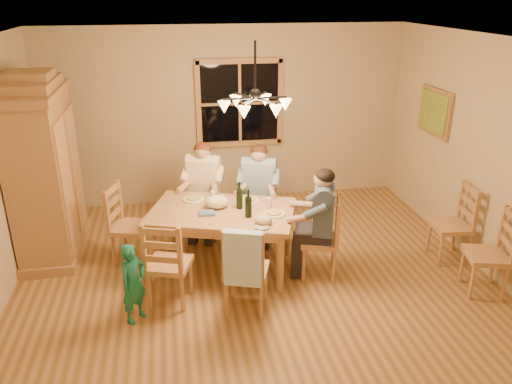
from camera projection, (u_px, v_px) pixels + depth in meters
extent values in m
plane|color=brown|center=(255.00, 278.00, 5.89)|extent=(5.50, 5.50, 0.00)
cube|color=white|center=(255.00, 40.00, 4.87)|extent=(5.50, 5.00, 0.02)
cube|color=tan|center=(227.00, 116.00, 7.66)|extent=(5.50, 0.02, 2.70)
cube|color=tan|center=(486.00, 156.00, 5.83)|extent=(0.02, 5.00, 2.70)
cube|color=black|center=(240.00, 103.00, 7.60)|extent=(1.20, 0.03, 1.20)
cube|color=#BA7D52|center=(240.00, 103.00, 7.58)|extent=(1.30, 0.06, 1.30)
cube|color=#A27A46|center=(435.00, 112.00, 6.83)|extent=(0.04, 0.78, 0.64)
cube|color=#1E6B2D|center=(433.00, 112.00, 6.82)|extent=(0.02, 0.68, 0.54)
cylinder|color=black|center=(255.00, 68.00, 4.97)|extent=(0.02, 0.02, 0.53)
sphere|color=black|center=(255.00, 94.00, 5.07)|extent=(0.12, 0.12, 0.12)
cylinder|color=black|center=(270.00, 98.00, 5.11)|extent=(0.34, 0.02, 0.02)
cone|color=#FFB259|center=(285.00, 105.00, 5.17)|extent=(0.13, 0.13, 0.12)
cylinder|color=black|center=(260.00, 95.00, 5.23)|extent=(0.19, 0.31, 0.02)
cone|color=#FFB259|center=(265.00, 100.00, 5.40)|extent=(0.13, 0.13, 0.12)
cylinder|color=black|center=(245.00, 96.00, 5.20)|extent=(0.19, 0.31, 0.02)
cone|color=#FFB259|center=(236.00, 101.00, 5.34)|extent=(0.13, 0.13, 0.12)
cylinder|color=black|center=(240.00, 99.00, 5.06)|extent=(0.34, 0.02, 0.02)
cone|color=#FFB259|center=(224.00, 107.00, 5.06)|extent=(0.13, 0.13, 0.12)
cylinder|color=black|center=(250.00, 101.00, 4.95)|extent=(0.19, 0.31, 0.02)
cone|color=#FFB259|center=(244.00, 113.00, 4.84)|extent=(0.13, 0.13, 0.12)
cylinder|color=black|center=(265.00, 101.00, 4.97)|extent=(0.19, 0.31, 0.02)
cone|color=#FFB259|center=(276.00, 111.00, 4.89)|extent=(0.13, 0.13, 0.12)
cube|color=#A27A46|center=(45.00, 179.00, 6.13)|extent=(0.60, 1.30, 2.00)
cube|color=#A27A46|center=(31.00, 93.00, 5.74)|extent=(0.66, 1.40, 0.10)
cube|color=#A27A46|center=(29.00, 85.00, 5.70)|extent=(0.58, 1.00, 0.12)
cube|color=#A27A46|center=(28.00, 76.00, 5.66)|extent=(0.52, 0.55, 0.10)
cube|color=#BA7D52|center=(67.00, 187.00, 5.88)|extent=(0.03, 0.55, 1.60)
cube|color=#BA7D52|center=(76.00, 168.00, 6.48)|extent=(0.03, 0.55, 1.60)
cube|color=#A27A46|center=(57.00, 246.00, 6.49)|extent=(0.66, 1.40, 0.12)
cube|color=#A6744A|center=(222.00, 213.00, 5.85)|extent=(1.90, 1.49, 0.06)
cube|color=#BA7D52|center=(222.00, 219.00, 5.88)|extent=(1.71, 1.30, 0.10)
cylinder|color=#BA7D52|center=(153.00, 253.00, 5.72)|extent=(0.09, 0.09, 0.70)
cylinder|color=#BA7D52|center=(280.00, 263.00, 5.52)|extent=(0.09, 0.09, 0.70)
cylinder|color=#BA7D52|center=(174.00, 223.00, 6.47)|extent=(0.09, 0.09, 0.70)
cylinder|color=#BA7D52|center=(287.00, 230.00, 6.27)|extent=(0.09, 0.09, 0.70)
cube|color=#BA7D52|center=(205.00, 206.00, 6.73)|extent=(0.55, 0.54, 0.06)
cube|color=#BA7D52|center=(204.00, 187.00, 6.63)|extent=(0.38, 0.17, 0.54)
cube|color=#BA7D52|center=(259.00, 209.00, 6.63)|extent=(0.55, 0.54, 0.06)
cube|color=#BA7D52|center=(259.00, 190.00, 6.53)|extent=(0.38, 0.17, 0.54)
cube|color=#BA7D52|center=(169.00, 265.00, 5.29)|extent=(0.55, 0.54, 0.06)
cube|color=#BA7D52|center=(167.00, 242.00, 5.19)|extent=(0.38, 0.17, 0.54)
cube|color=#BA7D52|center=(246.00, 271.00, 5.18)|extent=(0.55, 0.54, 0.06)
cube|color=#BA7D52|center=(246.00, 248.00, 5.08)|extent=(0.38, 0.17, 0.54)
cube|color=#BA7D52|center=(130.00, 228.00, 6.11)|extent=(0.54, 0.55, 0.06)
cube|color=#BA7D52|center=(128.00, 207.00, 6.01)|extent=(0.17, 0.38, 0.54)
cube|color=#BA7D52|center=(320.00, 240.00, 5.80)|extent=(0.54, 0.55, 0.06)
cube|color=#BA7D52|center=(321.00, 219.00, 5.70)|extent=(0.17, 0.38, 0.54)
cube|color=#F5E7BD|center=(203.00, 179.00, 6.59)|extent=(0.45, 0.34, 0.52)
cube|color=#262328|center=(204.00, 200.00, 6.70)|extent=(0.49, 0.52, 0.14)
sphere|color=tan|center=(202.00, 151.00, 6.44)|extent=(0.21, 0.21, 0.21)
ellipsoid|color=#592614|center=(202.00, 149.00, 6.43)|extent=(0.22, 0.22, 0.17)
cube|color=#2F5E82|center=(259.00, 182.00, 6.49)|extent=(0.45, 0.34, 0.52)
cube|color=#262328|center=(259.00, 203.00, 6.60)|extent=(0.49, 0.52, 0.14)
sphere|color=tan|center=(259.00, 154.00, 6.34)|extent=(0.21, 0.21, 0.21)
ellipsoid|color=#381E11|center=(259.00, 151.00, 6.33)|extent=(0.22, 0.22, 0.17)
cube|color=#42536A|center=(322.00, 210.00, 5.65)|extent=(0.34, 0.45, 0.52)
cube|color=#262328|center=(320.00, 234.00, 5.77)|extent=(0.52, 0.49, 0.14)
sphere|color=tan|center=(323.00, 179.00, 5.51)|extent=(0.21, 0.21, 0.21)
ellipsoid|color=black|center=(324.00, 176.00, 5.50)|extent=(0.22, 0.22, 0.17)
cube|color=#B9DEFB|center=(243.00, 259.00, 4.91)|extent=(0.39, 0.22, 0.58)
cylinder|color=black|center=(239.00, 195.00, 5.83)|extent=(0.08, 0.08, 0.33)
cylinder|color=black|center=(248.00, 204.00, 5.61)|extent=(0.08, 0.08, 0.33)
cylinder|color=white|center=(194.00, 199.00, 6.12)|extent=(0.26, 0.26, 0.02)
cylinder|color=white|center=(248.00, 201.00, 6.08)|extent=(0.26, 0.26, 0.02)
cylinder|color=white|center=(274.00, 214.00, 5.73)|extent=(0.26, 0.26, 0.02)
cylinder|color=silver|center=(212.00, 197.00, 6.04)|extent=(0.06, 0.06, 0.14)
cylinder|color=silver|center=(269.00, 204.00, 5.85)|extent=(0.06, 0.06, 0.14)
ellipsoid|color=tan|center=(263.00, 219.00, 5.48)|extent=(0.20, 0.20, 0.11)
cube|color=slate|center=(207.00, 213.00, 5.73)|extent=(0.22, 0.19, 0.03)
ellipsoid|color=beige|center=(217.00, 202.00, 5.88)|extent=(0.28, 0.22, 0.15)
imported|color=#1B7B63|center=(133.00, 283.00, 5.00)|extent=(0.36, 0.37, 0.86)
cube|color=#BA7D52|center=(486.00, 256.00, 5.47)|extent=(0.52, 0.53, 0.06)
cube|color=#BA7D52|center=(491.00, 234.00, 5.37)|extent=(0.15, 0.38, 0.54)
cube|color=#BA7D52|center=(450.00, 226.00, 6.15)|extent=(0.46, 0.47, 0.06)
cube|color=#BA7D52|center=(453.00, 206.00, 6.04)|extent=(0.08, 0.38, 0.54)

